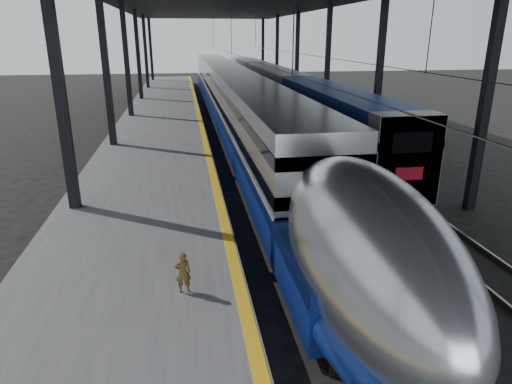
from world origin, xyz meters
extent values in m
plane|color=black|center=(0.00, 0.00, 0.00)|extent=(160.00, 160.00, 0.00)
cube|color=#4C4C4F|center=(-3.50, 20.00, 0.50)|extent=(6.00, 80.00, 1.00)
cube|color=gold|center=(-0.70, 20.00, 1.00)|extent=(0.30, 80.00, 0.01)
cube|color=slate|center=(1.28, 20.00, 0.08)|extent=(0.08, 80.00, 0.16)
cube|color=slate|center=(2.72, 20.00, 0.08)|extent=(0.08, 80.00, 0.16)
cube|color=slate|center=(6.28, 20.00, 0.08)|extent=(0.08, 80.00, 0.16)
cube|color=slate|center=(7.72, 20.00, 0.08)|extent=(0.08, 80.00, 0.16)
cube|color=black|center=(-5.80, 5.00, 4.50)|extent=(0.35, 0.35, 9.00)
cube|color=black|center=(9.60, 5.00, 4.50)|extent=(0.35, 0.35, 9.00)
cube|color=black|center=(-5.80, 15.00, 4.50)|extent=(0.35, 0.35, 9.00)
cube|color=black|center=(9.60, 15.00, 4.50)|extent=(0.35, 0.35, 9.00)
cube|color=black|center=(-5.80, 25.00, 4.50)|extent=(0.35, 0.35, 9.00)
cube|color=black|center=(9.60, 25.00, 4.50)|extent=(0.35, 0.35, 9.00)
cube|color=black|center=(-5.80, 35.00, 4.50)|extent=(0.35, 0.35, 9.00)
cube|color=black|center=(9.60, 35.00, 4.50)|extent=(0.35, 0.35, 9.00)
cube|color=black|center=(-5.80, 45.00, 4.50)|extent=(0.35, 0.35, 9.00)
cube|color=black|center=(9.60, 45.00, 4.50)|extent=(0.35, 0.35, 9.00)
cube|color=black|center=(-5.80, 55.00, 4.50)|extent=(0.35, 0.35, 9.00)
cube|color=black|center=(9.60, 55.00, 4.50)|extent=(0.35, 0.35, 9.00)
cylinder|color=slate|center=(2.00, 20.00, 5.50)|extent=(0.03, 74.00, 0.03)
cylinder|color=slate|center=(7.00, 20.00, 5.50)|extent=(0.03, 74.00, 0.03)
cube|color=#ADB0B4|center=(2.00, 29.20, 2.29)|extent=(2.89, 57.00, 3.98)
cube|color=navy|center=(2.00, 27.70, 1.05)|extent=(2.97, 62.00, 1.54)
cube|color=silver|center=(2.00, 29.20, 1.84)|extent=(2.99, 57.00, 0.10)
cube|color=black|center=(2.00, 29.20, 3.44)|extent=(2.93, 57.00, 0.42)
cube|color=black|center=(2.00, 29.20, 2.29)|extent=(2.93, 57.00, 0.42)
ellipsoid|color=#ADB0B4|center=(2.00, -2.30, 2.14)|extent=(2.89, 8.40, 3.98)
ellipsoid|color=navy|center=(2.00, -2.30, 1.00)|extent=(2.97, 8.40, 1.69)
ellipsoid|color=black|center=(2.00, -4.90, 2.94)|extent=(1.49, 2.20, 0.90)
cube|color=black|center=(2.00, -2.30, 0.20)|extent=(2.19, 2.60, 0.40)
cube|color=black|center=(2.00, 19.70, 0.20)|extent=(2.19, 2.60, 0.40)
cube|color=navy|center=(7.00, 14.40, 1.96)|extent=(2.75, 18.00, 3.73)
cube|color=gray|center=(7.00, 6.00, 1.96)|extent=(2.80, 1.20, 3.78)
cube|color=black|center=(7.00, 5.38, 2.80)|extent=(1.67, 0.06, 0.83)
cube|color=#AA0D1A|center=(7.00, 5.38, 1.52)|extent=(1.18, 0.06, 0.54)
cube|color=gray|center=(7.00, 33.40, 1.96)|extent=(2.75, 18.00, 3.73)
cube|color=gray|center=(7.00, 52.40, 1.96)|extent=(2.75, 18.00, 3.73)
cube|color=black|center=(7.00, 8.40, 0.18)|extent=(2.16, 2.40, 0.36)
cube|color=black|center=(7.00, 30.40, 0.18)|extent=(2.16, 2.40, 0.36)
imported|color=#4B3519|center=(-2.03, -1.35, 1.51)|extent=(0.40, 0.29, 1.02)
camera|label=1|loc=(-1.82, -11.00, 6.77)|focal=32.00mm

